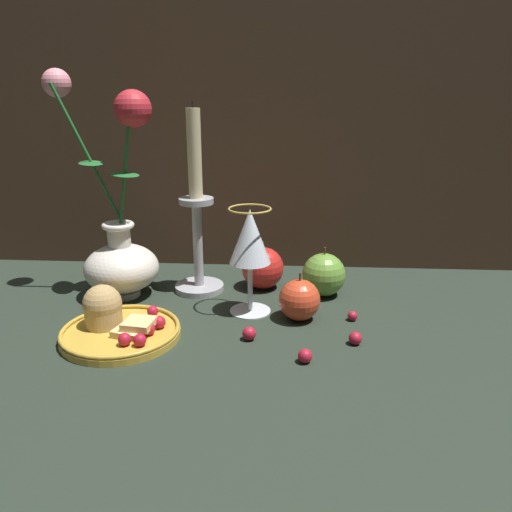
{
  "coord_description": "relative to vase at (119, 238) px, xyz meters",
  "views": [
    {
      "loc": [
        0.16,
        -0.71,
        0.34
      ],
      "look_at": [
        0.11,
        0.01,
        0.1
      ],
      "focal_mm": 35.0,
      "sensor_mm": 36.0,
      "label": 1
    }
  ],
  "objects": [
    {
      "name": "berry_by_glass_stem",
      "position": [
        0.39,
        -0.08,
        -0.1
      ],
      "size": [
        0.02,
        0.02,
        0.02
      ],
      "primitive_type": "sphere",
      "color": "#AD192D",
      "rests_on": "ground_plane"
    },
    {
      "name": "berry_front_center",
      "position": [
        0.23,
        -0.15,
        -0.09
      ],
      "size": [
        0.02,
        0.02,
        0.02
      ],
      "primitive_type": "sphere",
      "color": "#AD192D",
      "rests_on": "ground_plane"
    },
    {
      "name": "plate_with_pastries",
      "position": [
        0.04,
        -0.15,
        -0.08
      ],
      "size": [
        0.17,
        0.17,
        0.07
      ],
      "color": "gold",
      "rests_on": "ground_plane"
    },
    {
      "name": "berry_near_plate",
      "position": [
        0.31,
        -0.21,
        -0.09
      ],
      "size": [
        0.02,
        0.02,
        0.02
      ],
      "primitive_type": "sphere",
      "color": "#AD192D",
      "rests_on": "ground_plane"
    },
    {
      "name": "apple_at_table_edge",
      "position": [
        0.3,
        -0.08,
        -0.07
      ],
      "size": [
        0.06,
        0.06,
        0.08
      ],
      "color": "#D14223",
      "rests_on": "ground_plane"
    },
    {
      "name": "ground_plane",
      "position": [
        0.13,
        -0.08,
        -0.1
      ],
      "size": [
        2.4,
        2.4,
        0.0
      ],
      "primitive_type": "plane",
      "color": "#232D23",
      "rests_on": "ground"
    },
    {
      "name": "apple_near_glass",
      "position": [
        0.24,
        0.05,
        -0.07
      ],
      "size": [
        0.08,
        0.08,
        0.09
      ],
      "color": "red",
      "rests_on": "ground_plane"
    },
    {
      "name": "vase",
      "position": [
        0.0,
        0.0,
        0.0
      ],
      "size": [
        0.18,
        0.13,
        0.37
      ],
      "color": "silver",
      "rests_on": "ground_plane"
    },
    {
      "name": "berry_under_candlestick",
      "position": [
        0.38,
        -0.16,
        -0.09
      ],
      "size": [
        0.02,
        0.02,
        0.02
      ],
      "primitive_type": "sphere",
      "color": "#AD192D",
      "rests_on": "ground_plane"
    },
    {
      "name": "wine_glass",
      "position": [
        0.23,
        -0.06,
        0.02
      ],
      "size": [
        0.07,
        0.07,
        0.17
      ],
      "color": "silver",
      "rests_on": "ground_plane"
    },
    {
      "name": "apple_beside_vase",
      "position": [
        0.35,
        0.02,
        -0.07
      ],
      "size": [
        0.08,
        0.08,
        0.09
      ],
      "color": "#669938",
      "rests_on": "ground_plane"
    },
    {
      "name": "candlestick",
      "position": [
        0.12,
        0.03,
        0.02
      ],
      "size": [
        0.09,
        0.09,
        0.32
      ],
      "color": "#A3A3A8",
      "rests_on": "ground_plane"
    }
  ]
}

